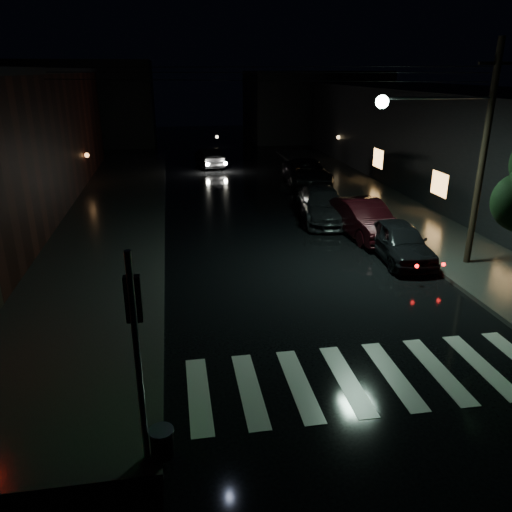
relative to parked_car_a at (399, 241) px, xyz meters
name	(u,v)px	position (x,y,z in m)	size (l,w,h in m)	color
ground	(253,402)	(-7.19, -8.10, -0.75)	(120.00, 120.00, 0.00)	black
sidewalk_left	(100,229)	(-12.19, 5.90, -0.68)	(6.00, 44.00, 0.15)	#282826
sidewalk_right	(400,214)	(2.81, 5.90, -0.68)	(4.00, 44.00, 0.15)	#282826
building_right	(486,143)	(9.81, 9.90, 2.25)	(10.00, 40.00, 6.00)	black
building_far_left	(82,103)	(-17.19, 36.90, 3.25)	(14.00, 10.00, 8.00)	black
building_far_right	(313,105)	(6.81, 36.90, 2.75)	(14.00, 10.00, 7.00)	black
crosswalk	(370,377)	(-4.19, -7.60, -0.75)	(9.00, 3.00, 0.01)	beige
signal_pole_corner	(150,394)	(-9.33, -9.56, 0.79)	(0.68, 0.61, 4.20)	slate
utility_pole	(468,145)	(1.64, -1.10, 3.85)	(4.92, 0.44, 8.00)	black
parked_car_a	(399,241)	(0.00, 0.00, 0.00)	(1.77, 4.41, 1.50)	black
parked_car_b	(363,219)	(-0.32, 3.06, 0.06)	(1.73, 4.95, 1.63)	black
parked_car_c	(322,205)	(-1.39, 5.87, 0.04)	(2.20, 5.42, 1.57)	black
parked_car_d	(307,173)	(-0.02, 13.94, 0.05)	(2.68, 5.80, 1.61)	black
oncoming_car	(209,157)	(-5.78, 21.56, -0.03)	(1.53, 4.39, 1.45)	black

